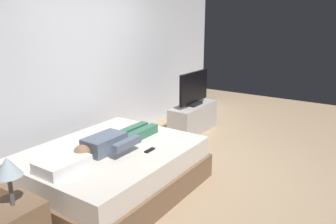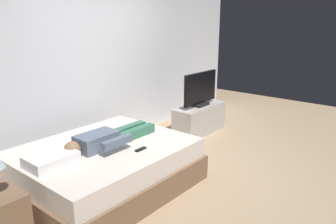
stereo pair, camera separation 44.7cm
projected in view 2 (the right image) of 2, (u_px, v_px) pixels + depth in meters
The scene contains 9 objects.
ground_plane at pixel (175, 173), 4.35m from camera, with size 10.00×10.00×0.00m, color tan.
back_wall at pixel (112, 56), 5.25m from camera, with size 6.40×0.10×2.80m, color silver.
bed at pixel (105, 167), 3.92m from camera, with size 2.00×1.61×0.54m.
pillow at pixel (51, 160), 3.32m from camera, with size 0.48×0.34×0.12m, color white.
person at pixel (107, 139), 3.83m from camera, with size 1.26×0.46×0.18m.
remote at pixel (141, 149), 3.72m from camera, with size 0.15×0.04×0.02m, color black.
tv_stand at pixel (199, 119), 5.82m from camera, with size 1.10×0.40×0.50m, color #B7B2AD.
tv at pixel (200, 90), 5.67m from camera, with size 0.88×0.20×0.59m.
nightstand at pixel (0, 222), 2.87m from camera, with size 0.40×0.40×0.52m, color brown.
Camera 2 is at (-3.10, -2.45, 1.99)m, focal length 35.09 mm.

